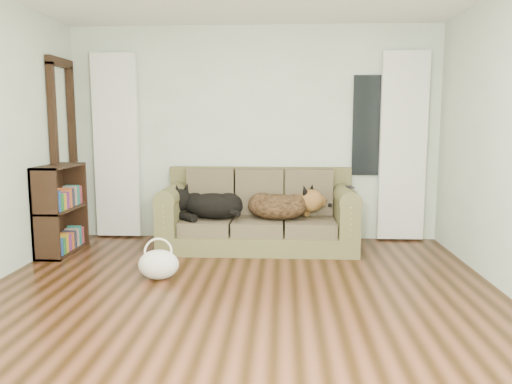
# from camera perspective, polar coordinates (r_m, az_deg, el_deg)

# --- Properties ---
(floor) EXTENTS (5.00, 5.00, 0.00)m
(floor) POSITION_cam_1_polar(r_m,az_deg,el_deg) (3.96, -2.44, -13.39)
(floor) COLOR black
(floor) RESTS_ON ground
(wall_back) EXTENTS (4.50, 0.04, 2.60)m
(wall_back) POSITION_cam_1_polar(r_m,az_deg,el_deg) (6.18, -0.26, 6.66)
(wall_back) COLOR beige
(wall_back) RESTS_ON ground
(curtain_left) EXTENTS (0.55, 0.08, 2.25)m
(curtain_left) POSITION_cam_1_polar(r_m,az_deg,el_deg) (6.43, -15.66, 5.08)
(curtain_left) COLOR white
(curtain_left) RESTS_ON ground
(curtain_right) EXTENTS (0.55, 0.08, 2.25)m
(curtain_right) POSITION_cam_1_polar(r_m,az_deg,el_deg) (6.26, 16.44, 4.98)
(curtain_right) COLOR white
(curtain_right) RESTS_ON ground
(window_pane) EXTENTS (0.50, 0.03, 1.20)m
(window_pane) POSITION_cam_1_polar(r_m,az_deg,el_deg) (6.23, 13.27, 7.38)
(window_pane) COLOR black
(window_pane) RESTS_ON wall_back
(door_casing) EXTENTS (0.07, 0.60, 2.10)m
(door_casing) POSITION_cam_1_polar(r_m,az_deg,el_deg) (6.28, -21.04, 3.87)
(door_casing) COLOR black
(door_casing) RESTS_ON ground
(sofa) EXTENTS (2.20, 0.95, 0.90)m
(sofa) POSITION_cam_1_polar(r_m,az_deg,el_deg) (5.73, 0.28, -1.98)
(sofa) COLOR brown
(sofa) RESTS_ON floor
(dog_black_lab) EXTENTS (0.82, 0.69, 0.30)m
(dog_black_lab) POSITION_cam_1_polar(r_m,az_deg,el_deg) (5.74, -5.30, -1.71)
(dog_black_lab) COLOR black
(dog_black_lab) RESTS_ON sofa
(dog_shepherd) EXTENTS (0.84, 0.71, 0.32)m
(dog_shepherd) POSITION_cam_1_polar(r_m,az_deg,el_deg) (5.68, 2.85, -1.68)
(dog_shepherd) COLOR black
(dog_shepherd) RESTS_ON sofa
(tv_remote) EXTENTS (0.08, 0.18, 0.02)m
(tv_remote) POSITION_cam_1_polar(r_m,az_deg,el_deg) (5.63, 10.70, 0.58)
(tv_remote) COLOR black
(tv_remote) RESTS_ON sofa
(tote_bag) EXTENTS (0.42, 0.34, 0.28)m
(tote_bag) POSITION_cam_1_polar(r_m,az_deg,el_deg) (4.73, -11.09, -7.88)
(tote_bag) COLOR silver
(tote_bag) RESTS_ON floor
(bookshelf) EXTENTS (0.35, 0.80, 0.98)m
(bookshelf) POSITION_cam_1_polar(r_m,az_deg,el_deg) (5.92, -21.41, -1.73)
(bookshelf) COLOR black
(bookshelf) RESTS_ON floor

